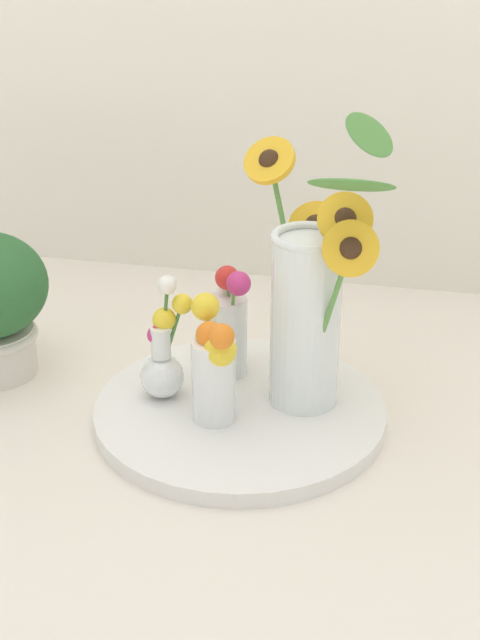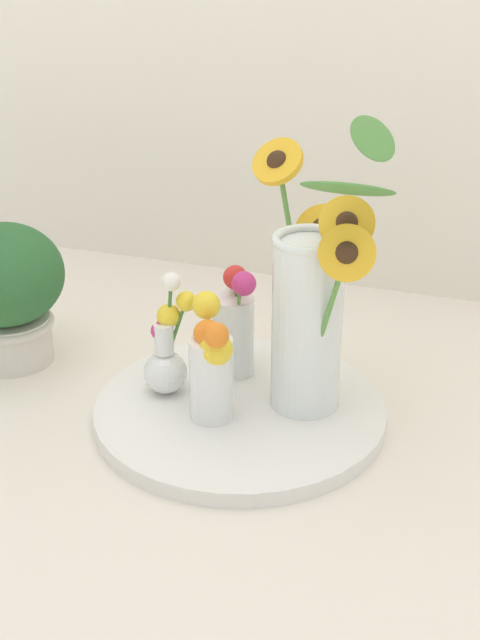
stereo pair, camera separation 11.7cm
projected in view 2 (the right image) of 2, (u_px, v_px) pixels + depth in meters
The scene contains 7 objects.
ground_plane at pixel (217, 435), 1.20m from camera, with size 6.00×6.00×0.00m, color silver.
serving_tray at pixel (240, 412), 1.23m from camera, with size 0.40×0.40×0.02m.
mason_jar_sunflowers at pixel (311, 303), 1.17m from camera, with size 0.23×0.22×0.39m.
vase_small_center at pixel (212, 363), 1.17m from camera, with size 0.07×0.10×0.17m.
vase_bulb_right at pixel (167, 352), 1.24m from camera, with size 0.07×0.06×0.18m.
vase_small_back at pixel (235, 323), 1.28m from camera, with size 0.07×0.09×0.17m.
potted_plant at pixel (6, 288), 1.34m from camera, with size 0.18×0.18×0.22m.
Camera 2 is at (0.35, -0.95, 0.67)m, focal length 50.00 mm.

